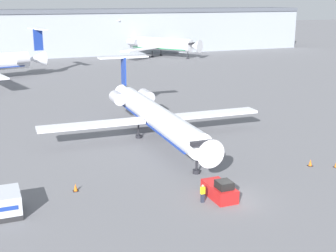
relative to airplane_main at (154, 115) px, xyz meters
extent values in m
plane|color=slate|center=(-0.42, -21.00, -3.20)|extent=(600.00, 600.00, 0.00)
cube|color=#8C939E|center=(-0.42, 99.00, 3.46)|extent=(180.00, 16.00, 13.31)
cube|color=#4C515B|center=(-0.42, 99.00, 10.71)|extent=(180.00, 16.80, 1.20)
cylinder|color=silver|center=(-0.03, -1.09, 0.00)|extent=(3.59, 27.21, 2.93)
cone|color=silver|center=(-0.39, -15.83, 0.00)|extent=(2.99, 2.41, 2.93)
cube|color=black|center=(-0.36, -14.89, 0.51)|extent=(2.51, 0.76, 0.44)
cone|color=silver|center=(0.35, 14.09, 0.00)|extent=(2.72, 3.29, 2.64)
cube|color=navy|center=(-0.03, -1.09, -0.96)|extent=(3.23, 24.49, 0.20)
cube|color=silver|center=(8.19, 0.07, -0.66)|extent=(13.49, 2.78, 0.36)
cube|color=silver|center=(-8.17, 0.47, -0.66)|extent=(13.49, 2.78, 0.36)
cylinder|color=#ADADB7|center=(2.51, 10.26, 0.36)|extent=(1.84, 3.24, 1.76)
cylinder|color=#ADADB7|center=(-2.00, 10.37, 0.36)|extent=(1.84, 3.24, 1.76)
cube|color=navy|center=(0.36, 14.74, 3.63)|extent=(0.29, 2.21, 4.33)
cube|color=silver|center=(0.36, 14.74, 5.79)|extent=(7.84, 1.99, 0.20)
cylinder|color=black|center=(-0.33, -13.66, -2.33)|extent=(0.24, 0.24, 1.73)
cylinder|color=black|center=(-0.33, -13.66, -3.00)|extent=(0.80, 0.80, 0.40)
cylinder|color=black|center=(-1.88, 0.92, -2.33)|extent=(0.24, 0.24, 1.73)
cylinder|color=black|center=(-1.88, 0.92, -3.00)|extent=(0.80, 0.80, 0.40)
cylinder|color=black|center=(1.93, 0.82, -2.33)|extent=(0.24, 0.24, 1.73)
cylinder|color=black|center=(1.93, 0.82, -3.00)|extent=(0.80, 0.80, 0.40)
cube|color=#B21919|center=(-1.01, -20.02, -2.58)|extent=(1.90, 4.01, 1.24)
cube|color=black|center=(-1.01, -20.90, -1.61)|extent=(1.33, 1.44, 0.70)
cube|color=black|center=(-1.01, -18.10, -2.76)|extent=(1.71, 0.30, 0.74)
cube|color=#232326|center=(-19.34, -16.38, -2.97)|extent=(2.13, 3.44, 0.45)
cube|color=#B7BCC6|center=(-19.34, -16.38, -1.94)|extent=(2.13, 3.44, 1.61)
cube|color=navy|center=(-19.34, -18.12, -1.94)|extent=(1.49, 0.04, 0.36)
cube|color=#232838|center=(-2.92, -20.43, -2.79)|extent=(0.32, 0.20, 0.82)
cube|color=yellow|center=(-2.92, -20.43, -2.05)|extent=(0.40, 0.24, 0.65)
sphere|color=tan|center=(-2.92, -20.43, -1.60)|extent=(0.24, 0.24, 0.24)
cube|color=black|center=(-13.06, -13.62, -3.18)|extent=(0.52, 0.52, 0.04)
cone|color=orange|center=(-13.06, -13.62, -2.80)|extent=(0.37, 0.37, 0.72)
cube|color=black|center=(12.23, -16.30, -3.18)|extent=(0.52, 0.52, 0.04)
cone|color=orange|center=(12.23, -16.30, -2.79)|extent=(0.37, 0.37, 0.73)
cube|color=black|center=(14.56, -17.72, -3.18)|extent=(0.51, 0.51, 0.04)
cone|color=orange|center=(14.56, -17.72, -2.83)|extent=(0.36, 0.36, 0.65)
cone|color=silver|center=(-7.96, 59.24, 0.79)|extent=(4.87, 4.30, 3.43)
cylinder|color=#ADADB7|center=(-11.40, 55.54, 1.26)|extent=(3.38, 2.64, 2.00)
cylinder|color=#ADADB7|center=(-12.70, 61.00, 1.26)|extent=(3.38, 2.64, 2.00)
cube|color=navy|center=(-7.14, 59.44, 5.19)|extent=(2.20, 0.74, 5.00)
cube|color=silver|center=(-7.14, 59.44, 7.69)|extent=(3.83, 9.17, 0.20)
cylinder|color=white|center=(32.81, 82.67, 0.81)|extent=(15.75, 19.61, 3.88)
cone|color=white|center=(40.03, 72.75, 0.81)|extent=(4.96, 4.79, 3.88)
cube|color=black|center=(39.30, 73.75, 1.48)|extent=(3.08, 2.51, 0.44)
cone|color=white|center=(25.25, 93.05, 0.81)|extent=(5.33, 5.50, 3.49)
cube|color=#19723F|center=(32.81, 82.67, -0.45)|extent=(14.17, 17.65, 0.20)
cube|color=white|center=(40.02, 89.24, -0.07)|extent=(14.44, 11.73, 0.36)
cube|color=white|center=(24.33, 77.82, -0.07)|extent=(14.44, 11.73, 0.36)
cylinder|color=#ADADB7|center=(29.80, 91.61, 1.29)|extent=(3.38, 3.60, 2.00)
cylinder|color=#ADADB7|center=(25.21, 88.27, 1.29)|extent=(3.38, 3.60, 2.00)
cube|color=#19723F|center=(24.74, 93.74, 5.24)|extent=(1.49, 1.92, 5.00)
cube|color=white|center=(24.74, 93.74, 7.74)|extent=(8.34, 6.75, 0.20)
cylinder|color=black|center=(38.53, 74.81, -2.17)|extent=(0.24, 0.24, 2.06)
cylinder|color=black|center=(38.53, 74.81, -3.00)|extent=(0.80, 0.80, 0.40)
cylinder|color=black|center=(29.79, 82.54, -2.17)|extent=(0.24, 0.24, 2.06)
cylinder|color=black|center=(29.79, 82.54, -3.00)|extent=(0.80, 0.80, 0.40)
cylinder|color=black|center=(33.86, 85.50, -2.17)|extent=(0.24, 0.24, 2.06)
cylinder|color=black|center=(33.86, 85.50, -3.00)|extent=(0.80, 0.80, 0.40)
camera|label=1|loc=(-20.33, -55.37, 14.59)|focal=50.00mm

